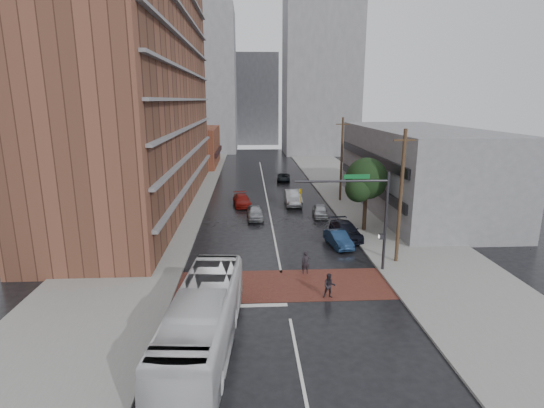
{
  "coord_description": "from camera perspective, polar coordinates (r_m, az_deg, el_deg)",
  "views": [
    {
      "loc": [
        -2.21,
        -25.44,
        11.96
      ],
      "look_at": [
        -0.3,
        8.85,
        3.5
      ],
      "focal_mm": 28.0,
      "sensor_mm": 36.0,
      "label": 1
    }
  ],
  "objects": [
    {
      "name": "distant_tower_east",
      "position": [
        98.96,
        6.54,
        17.25
      ],
      "size": [
        16.0,
        14.0,
        36.0
      ],
      "primitive_type": "cube",
      "color": "gray",
      "rests_on": "ground"
    },
    {
      "name": "transit_bus",
      "position": [
        21.37,
        -9.26,
        -15.32
      ],
      "size": [
        3.62,
        11.74,
        3.22
      ],
      "primitive_type": "imported",
      "rotation": [
        0.0,
        0.0,
        -0.08
      ],
      "color": "silver",
      "rests_on": "ground"
    },
    {
      "name": "distant_tower_west",
      "position": [
        104.19,
        -10.07,
        15.86
      ],
      "size": [
        18.0,
        16.0,
        32.0
      ],
      "primitive_type": "cube",
      "color": "gray",
      "rests_on": "ground"
    },
    {
      "name": "utility_pole_far",
      "position": [
        51.11,
        9.33,
        5.99
      ],
      "size": [
        1.6,
        0.26,
        10.0
      ],
      "color": "#473321",
      "rests_on": "ground"
    },
    {
      "name": "car_travel_c",
      "position": [
        49.18,
        -4.08,
        0.51
      ],
      "size": [
        2.4,
        4.71,
        1.31
      ],
      "primitive_type": "imported",
      "rotation": [
        0.0,
        0.0,
        0.13
      ],
      "color": "maroon",
      "rests_on": "ground"
    },
    {
      "name": "utility_pole_near",
      "position": [
        32.16,
        16.91,
        0.99
      ],
      "size": [
        1.6,
        0.26,
        10.0
      ],
      "color": "#473321",
      "rests_on": "ground"
    },
    {
      "name": "suv_travel",
      "position": [
        63.98,
        1.56,
        3.59
      ],
      "size": [
        2.31,
        4.33,
        1.16
      ],
      "primitive_type": "imported",
      "rotation": [
        0.0,
        0.0,
        -0.09
      ],
      "color": "black",
      "rests_on": "ground"
    },
    {
      "name": "distant_tower_center",
      "position": [
        120.46,
        -2.2,
        13.85
      ],
      "size": [
        12.0,
        10.0,
        24.0
      ],
      "primitive_type": "cube",
      "color": "gray",
      "rests_on": "ground"
    },
    {
      "name": "signal_mast",
      "position": [
        29.96,
        12.52,
        -0.46
      ],
      "size": [
        6.5,
        0.3,
        7.2
      ],
      "color": "#2D2D33",
      "rests_on": "ground"
    },
    {
      "name": "pedestrian_b",
      "position": [
        26.86,
        7.72,
        -10.86
      ],
      "size": [
        0.82,
        0.66,
        1.59
      ],
      "primitive_type": "imported",
      "rotation": [
        0.0,
        0.0,
        -0.09
      ],
      "color": "black",
      "rests_on": "ground"
    },
    {
      "name": "sidewalk_east",
      "position": [
        53.6,
        11.71,
        0.74
      ],
      "size": [
        9.0,
        90.0,
        0.15
      ],
      "primitive_type": "cube",
      "color": "gray",
      "rests_on": "ground"
    },
    {
      "name": "car_travel_a",
      "position": [
        43.68,
        -2.29,
        -1.11
      ],
      "size": [
        1.78,
        4.17,
        1.4
      ],
      "primitive_type": "imported",
      "rotation": [
        0.0,
        0.0,
        0.03
      ],
      "color": "#969A9D",
      "rests_on": "ground"
    },
    {
      "name": "building_east",
      "position": [
        49.7,
        19.02,
        4.45
      ],
      "size": [
        11.0,
        26.0,
        9.0
      ],
      "primitive_type": "cube",
      "color": "gray",
      "rests_on": "ground"
    },
    {
      "name": "car_parked_near",
      "position": [
        35.97,
        8.9,
        -4.66
      ],
      "size": [
        1.99,
        4.11,
        1.3
      ],
      "primitive_type": "imported",
      "rotation": [
        0.0,
        0.0,
        0.16
      ],
      "color": "#152B4C",
      "rests_on": "ground"
    },
    {
      "name": "car_travel_b",
      "position": [
        49.56,
        2.84,
        0.87
      ],
      "size": [
        1.83,
        5.17,
        1.7
      ],
      "primitive_type": "imported",
      "rotation": [
        0.0,
        0.0,
        -0.0
      ],
      "color": "#AEB2B6",
      "rests_on": "ground"
    },
    {
      "name": "car_parked_mid",
      "position": [
        38.14,
        9.87,
        -3.53
      ],
      "size": [
        2.55,
        5.09,
        1.42
      ],
      "primitive_type": "imported",
      "rotation": [
        0.0,
        0.0,
        0.12
      ],
      "color": "black",
      "rests_on": "ground"
    },
    {
      "name": "storefront_west",
      "position": [
        80.49,
        -10.25,
        7.59
      ],
      "size": [
        8.0,
        16.0,
        7.0
      ],
      "primitive_type": "cube",
      "color": "brown",
      "rests_on": "ground"
    },
    {
      "name": "apartment_block",
      "position": [
        50.87,
        -17.24,
        15.54
      ],
      "size": [
        10.0,
        44.0,
        28.0
      ],
      "primitive_type": "cube",
      "color": "brown",
      "rests_on": "ground"
    },
    {
      "name": "sidewalk_west",
      "position": [
        52.65,
        -13.27,
        0.42
      ],
      "size": [
        9.0,
        90.0,
        0.15
      ],
      "primitive_type": "cube",
      "color": "gray",
      "rests_on": "ground"
    },
    {
      "name": "crosswalk",
      "position": [
        28.64,
        1.56,
        -10.82
      ],
      "size": [
        14.0,
        5.0,
        0.02
      ],
      "primitive_type": "cube",
      "color": "brown",
      "rests_on": "ground"
    },
    {
      "name": "ground",
      "position": [
        28.2,
        1.64,
        -11.26
      ],
      "size": [
        160.0,
        160.0,
        0.0
      ],
      "primitive_type": "plane",
      "color": "black",
      "rests_on": "ground"
    },
    {
      "name": "pedestrian_a",
      "position": [
        30.2,
        4.55,
        -7.85
      ],
      "size": [
        0.62,
        0.43,
        1.64
      ],
      "primitive_type": "imported",
      "rotation": [
        0.0,
        0.0,
        0.07
      ],
      "color": "black",
      "rests_on": "ground"
    },
    {
      "name": "street_tree",
      "position": [
        39.64,
        12.59,
        3.0
      ],
      "size": [
        4.2,
        4.1,
        6.9
      ],
      "color": "#332319",
      "rests_on": "ground"
    },
    {
      "name": "car_parked_far",
      "position": [
        44.76,
        6.51,
        -0.9
      ],
      "size": [
        1.82,
        3.88,
        1.28
      ],
      "primitive_type": "imported",
      "rotation": [
        0.0,
        0.0,
        -0.08
      ],
      "color": "#ACB0B4",
      "rests_on": "ground"
    }
  ]
}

